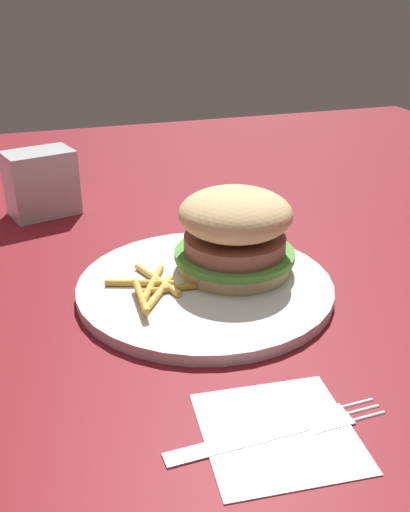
# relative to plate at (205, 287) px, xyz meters

# --- Properties ---
(ground_plane) EXTENTS (1.60, 1.60, 0.00)m
(ground_plane) POSITION_rel_plate_xyz_m (0.01, -0.01, -0.01)
(ground_plane) COLOR maroon
(plate) EXTENTS (0.27, 0.27, 0.01)m
(plate) POSITION_rel_plate_xyz_m (0.00, 0.00, 0.00)
(plate) COLOR silver
(plate) RESTS_ON ground_plane
(sandwich) EXTENTS (0.13, 0.13, 0.09)m
(sandwich) POSITION_rel_plate_xyz_m (-0.04, -0.02, 0.05)
(sandwich) COLOR tan
(sandwich) RESTS_ON plate
(fries_pile) EXTENTS (0.09, 0.11, 0.01)m
(fries_pile) POSITION_rel_plate_xyz_m (0.06, 0.00, 0.01)
(fries_pile) COLOR #E5B251
(fries_pile) RESTS_ON plate
(napkin) EXTENTS (0.12, 0.12, 0.00)m
(napkin) POSITION_rel_plate_xyz_m (0.02, 0.22, -0.01)
(napkin) COLOR white
(napkin) RESTS_ON ground_plane
(fork) EXTENTS (0.17, 0.02, 0.00)m
(fork) POSITION_rel_plate_xyz_m (0.01, 0.22, -0.00)
(fork) COLOR silver
(fork) RESTS_ON napkin
(napkin_dispenser) EXTENTS (0.10, 0.08, 0.09)m
(napkin_dispenser) POSITION_rel_plate_xyz_m (0.14, -0.29, 0.04)
(napkin_dispenser) COLOR #B7BABF
(napkin_dispenser) RESTS_ON ground_plane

